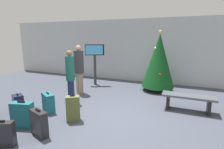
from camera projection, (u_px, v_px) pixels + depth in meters
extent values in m
plane|color=#424754|center=(112.00, 117.00, 4.77)|extent=(16.00, 16.00, 0.00)
cube|color=#B7BCC1|center=(147.00, 51.00, 8.35)|extent=(16.00, 0.20, 2.96)
cylinder|color=#4C3319|center=(157.00, 88.00, 7.15)|extent=(0.12, 0.12, 0.17)
cone|color=#0F4719|center=(159.00, 61.00, 6.91)|extent=(1.26, 1.26, 2.08)
sphere|color=#F2D84C|center=(160.00, 32.00, 6.68)|extent=(0.12, 0.12, 0.12)
sphere|color=red|center=(154.00, 51.00, 6.87)|extent=(0.08, 0.08, 0.08)
sphere|color=silver|center=(156.00, 48.00, 6.78)|extent=(0.08, 0.08, 0.08)
sphere|color=red|center=(160.00, 74.00, 6.59)|extent=(0.08, 0.08, 0.08)
sphere|color=red|center=(157.00, 48.00, 6.95)|extent=(0.08, 0.08, 0.08)
cylinder|color=#333338|center=(95.00, 70.00, 7.97)|extent=(0.12, 0.12, 1.33)
cube|color=black|center=(95.00, 50.00, 7.79)|extent=(0.79, 0.45, 0.47)
cube|color=#4CB2F2|center=(94.00, 50.00, 7.74)|extent=(0.68, 0.35, 0.40)
cube|color=#4C5159|center=(188.00, 96.00, 5.10)|extent=(1.46, 0.44, 0.06)
cube|color=black|center=(168.00, 101.00, 5.35)|extent=(0.08, 0.35, 0.42)
cube|color=black|center=(209.00, 107.00, 4.94)|extent=(0.08, 0.35, 0.42)
cylinder|color=#1E234C|center=(71.00, 91.00, 5.82)|extent=(0.21, 0.21, 0.74)
cylinder|color=#19594C|center=(70.00, 68.00, 5.66)|extent=(0.33, 0.33, 0.79)
sphere|color=#8C6647|center=(69.00, 53.00, 5.56)|extent=(0.18, 0.18, 0.18)
cylinder|color=gray|center=(80.00, 83.00, 6.76)|extent=(0.27, 0.27, 0.79)
cylinder|color=#333338|center=(79.00, 62.00, 6.59)|extent=(0.50, 0.50, 0.84)
sphere|color=tan|center=(78.00, 48.00, 6.48)|extent=(0.19, 0.19, 0.19)
cube|color=#232326|center=(2.00, 134.00, 3.46)|extent=(0.49, 0.36, 0.51)
cube|color=black|center=(0.00, 121.00, 3.40)|extent=(0.16, 0.10, 0.04)
cube|color=#19606B|center=(48.00, 103.00, 5.10)|extent=(0.56, 0.47, 0.54)
cube|color=black|center=(48.00, 93.00, 5.04)|extent=(0.17, 0.12, 0.04)
cube|color=#232326|center=(39.00, 123.00, 3.84)|extent=(0.51, 0.32, 0.57)
cube|color=black|center=(38.00, 110.00, 3.78)|extent=(0.17, 0.08, 0.04)
cube|color=#19606B|center=(23.00, 115.00, 4.20)|extent=(0.55, 0.34, 0.61)
cube|color=black|center=(21.00, 102.00, 4.13)|extent=(0.18, 0.08, 0.04)
cube|color=#141938|center=(18.00, 103.00, 5.07)|extent=(0.41, 0.38, 0.51)
cube|color=black|center=(17.00, 94.00, 5.01)|extent=(0.11, 0.08, 0.04)
cube|color=#59602D|center=(73.00, 109.00, 4.50)|extent=(0.39, 0.34, 0.66)
cube|color=black|center=(72.00, 96.00, 4.43)|extent=(0.12, 0.09, 0.04)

